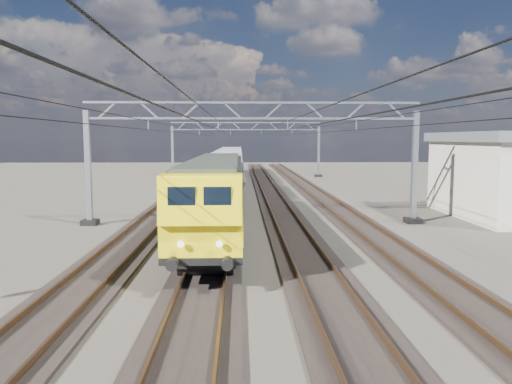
{
  "coord_description": "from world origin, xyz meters",
  "views": [
    {
      "loc": [
        -0.75,
        -24.93,
        5.0
      ],
      "look_at": [
        0.02,
        -0.77,
        2.4
      ],
      "focal_mm": 35.0,
      "sensor_mm": 36.0,
      "label": 1
    }
  ],
  "objects_px": {
    "catenary_gantry_mid": "(253,157)",
    "hopper_wagon_third": "(231,158)",
    "locomotive": "(216,191)",
    "catenary_gantry_far": "(246,147)",
    "hopper_wagon_mid": "(229,163)",
    "hopper_wagon_lead": "(226,171)"
  },
  "relations": [
    {
      "from": "catenary_gantry_mid",
      "to": "hopper_wagon_third",
      "type": "bearing_deg",
      "value": 92.69
    },
    {
      "from": "hopper_wagon_third",
      "to": "locomotive",
      "type": "bearing_deg",
      "value": -90.0
    },
    {
      "from": "hopper_wagon_third",
      "to": "catenary_gantry_far",
      "type": "bearing_deg",
      "value": -73.08
    },
    {
      "from": "hopper_wagon_third",
      "to": "hopper_wagon_mid",
      "type": "bearing_deg",
      "value": -90.0
    },
    {
      "from": "catenary_gantry_far",
      "to": "hopper_wagon_third",
      "type": "relative_size",
      "value": 1.53
    },
    {
      "from": "locomotive",
      "to": "hopper_wagon_mid",
      "type": "bearing_deg",
      "value": 90.0
    },
    {
      "from": "catenary_gantry_mid",
      "to": "hopper_wagon_mid",
      "type": "height_order",
      "value": "catenary_gantry_mid"
    },
    {
      "from": "hopper_wagon_third",
      "to": "catenary_gantry_mid",
      "type": "bearing_deg",
      "value": -87.31
    },
    {
      "from": "hopper_wagon_lead",
      "to": "hopper_wagon_mid",
      "type": "height_order",
      "value": "same"
    },
    {
      "from": "catenary_gantry_far",
      "to": "hopper_wagon_mid",
      "type": "xyz_separation_m",
      "value": [
        -2.0,
        -7.63,
        -1.67
      ]
    },
    {
      "from": "catenary_gantry_mid",
      "to": "catenary_gantry_far",
      "type": "xyz_separation_m",
      "value": [
        0.0,
        36.0,
        0.0
      ]
    },
    {
      "from": "locomotive",
      "to": "hopper_wagon_mid",
      "type": "xyz_separation_m",
      "value": [
        -0.0,
        31.9,
        -0.09
      ]
    },
    {
      "from": "hopper_wagon_mid",
      "to": "hopper_wagon_third",
      "type": "relative_size",
      "value": 1.0
    },
    {
      "from": "catenary_gantry_far",
      "to": "hopper_wagon_lead",
      "type": "relative_size",
      "value": 1.53
    },
    {
      "from": "catenary_gantry_mid",
      "to": "hopper_wagon_third",
      "type": "distance_m",
      "value": 42.65
    },
    {
      "from": "hopper_wagon_mid",
      "to": "hopper_wagon_third",
      "type": "distance_m",
      "value": 14.2
    },
    {
      "from": "catenary_gantry_far",
      "to": "locomotive",
      "type": "distance_m",
      "value": 39.6
    },
    {
      "from": "catenary_gantry_far",
      "to": "hopper_wagon_mid",
      "type": "relative_size",
      "value": 1.53
    },
    {
      "from": "locomotive",
      "to": "hopper_wagon_lead",
      "type": "xyz_separation_m",
      "value": [
        -0.0,
        17.7,
        -0.09
      ]
    },
    {
      "from": "catenary_gantry_far",
      "to": "hopper_wagon_third",
      "type": "bearing_deg",
      "value": 106.92
    },
    {
      "from": "catenary_gantry_mid",
      "to": "hopper_wagon_lead",
      "type": "height_order",
      "value": "catenary_gantry_mid"
    },
    {
      "from": "catenary_gantry_far",
      "to": "hopper_wagon_third",
      "type": "xyz_separation_m",
      "value": [
        -2.0,
        6.57,
        -1.67
      ]
    }
  ]
}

